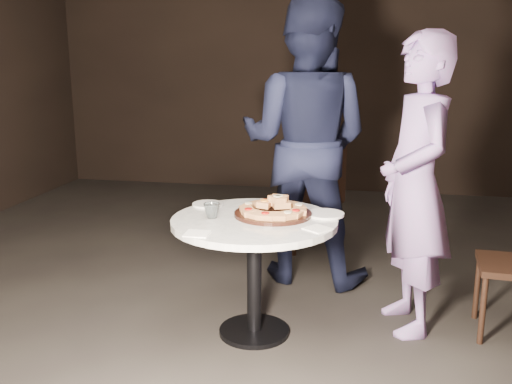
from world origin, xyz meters
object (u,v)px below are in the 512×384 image
water_glass (212,211)px  diner_navy (305,142)px  serving_board (273,214)px  chair_far (315,189)px  diner_teal (415,186)px  focaccia_pile (274,207)px  table (254,241)px

water_glass → diner_navy: bearing=67.4°
serving_board → water_glass: water_glass is taller
chair_far → diner_navy: diner_navy is taller
water_glass → diner_teal: size_ratio=0.05×
diner_navy → chair_far: bearing=-83.3°
water_glass → diner_navy: (0.39, 0.93, 0.23)m
serving_board → focaccia_pile: 0.04m
serving_board → chair_far: chair_far is taller
focaccia_pile → water_glass: (-0.31, -0.11, -0.00)m
focaccia_pile → serving_board: bearing=-143.1°
focaccia_pile → diner_teal: size_ratio=0.23×
water_glass → serving_board: bearing=18.8°
focaccia_pile → table: bearing=-140.2°
chair_far → diner_navy: 0.69m
water_glass → table: bearing=8.2°
serving_board → diner_navy: size_ratio=0.22×
serving_board → chair_far: size_ratio=0.48×
water_glass → diner_navy: 1.03m
table → chair_far: size_ratio=1.28×
diner_navy → diner_teal: bearing=145.4°
table → diner_teal: bearing=17.2°
focaccia_pile → chair_far: chair_far is taller
serving_board → diner_teal: (0.74, 0.18, 0.14)m
serving_board → chair_far: 1.37m
table → diner_navy: (0.17, 0.89, 0.40)m
water_glass → diner_teal: diner_teal is taller
chair_far → diner_teal: size_ratio=0.53×
table → diner_teal: diner_teal is taller
chair_far → diner_navy: size_ratio=0.46×
diner_teal → diner_navy: bearing=-149.8°
diner_teal → chair_far: bearing=-167.3°
table → water_glass: size_ratio=12.90×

